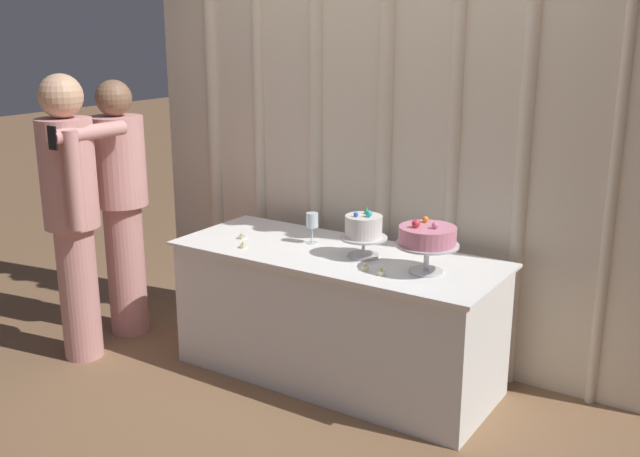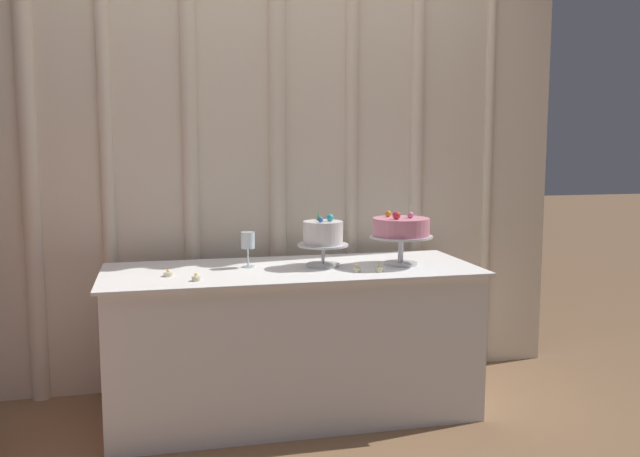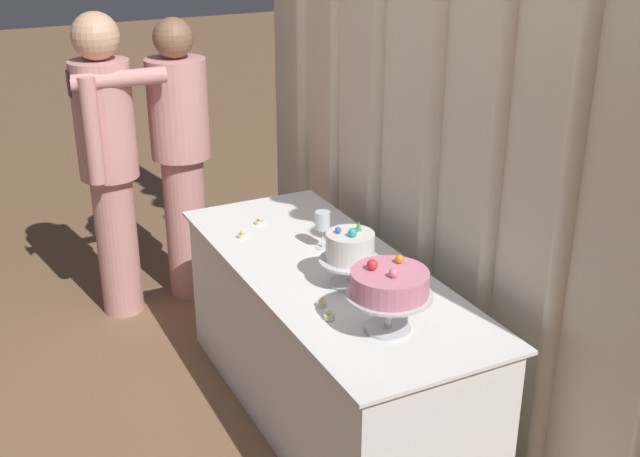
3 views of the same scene
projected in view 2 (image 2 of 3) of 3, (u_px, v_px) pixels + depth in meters
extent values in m
plane|color=#846042|center=(297.00, 420.00, 3.29)|extent=(24.00, 24.00, 0.00)
cube|color=beige|center=(273.00, 127.00, 3.70)|extent=(3.27, 0.04, 2.81)
cylinder|color=beige|center=(27.00, 125.00, 3.39)|extent=(0.09, 0.09, 2.81)
cylinder|color=beige|center=(105.00, 126.00, 3.48)|extent=(0.07, 0.07, 2.81)
cylinder|color=beige|center=(190.00, 126.00, 3.58)|extent=(0.08, 0.08, 2.81)
cylinder|color=beige|center=(277.00, 127.00, 3.68)|extent=(0.09, 0.09, 2.81)
cylinder|color=beige|center=(352.00, 127.00, 3.78)|extent=(0.07, 0.07, 2.81)
cylinder|color=beige|center=(417.00, 127.00, 3.86)|extent=(0.07, 0.07, 2.81)
cylinder|color=beige|center=(489.00, 128.00, 3.97)|extent=(0.05, 0.05, 2.81)
cube|color=white|center=(292.00, 342.00, 3.35)|extent=(1.74, 0.65, 0.71)
cube|color=white|center=(292.00, 270.00, 3.30)|extent=(1.79, 0.70, 0.01)
cylinder|color=silver|center=(323.00, 265.00, 3.35)|extent=(0.16, 0.16, 0.01)
cylinder|color=silver|center=(323.00, 255.00, 3.34)|extent=(0.02, 0.02, 0.09)
cylinder|color=silver|center=(323.00, 245.00, 3.34)|extent=(0.25, 0.25, 0.01)
cylinder|color=white|center=(323.00, 233.00, 3.33)|extent=(0.19, 0.19, 0.11)
sphere|color=#2DB2B7|center=(330.00, 218.00, 3.32)|extent=(0.04, 0.04, 0.04)
cone|color=green|center=(319.00, 216.00, 3.36)|extent=(0.03, 0.03, 0.04)
sphere|color=blue|center=(321.00, 220.00, 3.27)|extent=(0.03, 0.03, 0.03)
cylinder|color=silver|center=(400.00, 264.00, 3.39)|extent=(0.17, 0.17, 0.01)
cylinder|color=silver|center=(401.00, 250.00, 3.38)|extent=(0.03, 0.03, 0.12)
cylinder|color=silver|center=(401.00, 236.00, 3.37)|extent=(0.31, 0.31, 0.01)
cylinder|color=pink|center=(401.00, 227.00, 3.36)|extent=(0.28, 0.28, 0.09)
sphere|color=pink|center=(410.00, 215.00, 3.35)|extent=(0.03, 0.03, 0.03)
sphere|color=orange|center=(388.00, 214.00, 3.41)|extent=(0.03, 0.03, 0.03)
sphere|color=#DB333D|center=(397.00, 215.00, 3.30)|extent=(0.04, 0.04, 0.04)
cylinder|color=silver|center=(248.00, 267.00, 3.32)|extent=(0.06, 0.06, 0.00)
cylinder|color=silver|center=(248.00, 257.00, 3.32)|extent=(0.01, 0.01, 0.09)
cylinder|color=silver|center=(248.00, 240.00, 3.31)|extent=(0.07, 0.07, 0.08)
cylinder|color=beige|center=(168.00, 275.00, 3.10)|extent=(0.04, 0.04, 0.02)
sphere|color=#F9CC4C|center=(168.00, 271.00, 3.10)|extent=(0.01, 0.01, 0.01)
cylinder|color=beige|center=(196.00, 279.00, 2.99)|extent=(0.04, 0.04, 0.02)
sphere|color=#F9CC4C|center=(196.00, 275.00, 2.99)|extent=(0.01, 0.01, 0.01)
cylinder|color=beige|center=(357.00, 270.00, 3.20)|extent=(0.04, 0.04, 0.02)
sphere|color=#F9CC4C|center=(357.00, 266.00, 3.19)|extent=(0.01, 0.01, 0.01)
cylinder|color=beige|center=(379.00, 270.00, 3.20)|extent=(0.04, 0.04, 0.02)
sphere|color=#F9CC4C|center=(379.00, 265.00, 3.20)|extent=(0.01, 0.01, 0.01)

